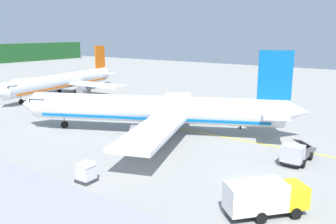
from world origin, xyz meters
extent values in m
cylinder|color=white|center=(8.40, 18.48, 3.50)|extent=(18.93, 34.13, 3.80)
cone|color=white|center=(0.13, 35.81, 3.50)|extent=(4.29, 3.72, 3.61)
cone|color=white|center=(16.84, 0.79, 3.90)|extent=(4.29, 4.28, 3.23)
cube|color=#192333|center=(1.08, 33.82, 4.36)|extent=(3.95, 3.56, 0.60)
cube|color=white|center=(1.01, 12.74, 2.83)|extent=(16.68, 9.87, 0.50)
cylinder|color=slate|center=(2.71, 15.54, 1.63)|extent=(3.36, 3.84, 2.20)
cube|color=white|center=(17.51, 20.61, 2.83)|extent=(16.15, 12.45, 0.50)
cylinder|color=slate|center=(14.26, 21.05, 1.63)|extent=(3.36, 3.84, 2.20)
cube|color=#0C66B2|center=(15.51, 3.58, 8.65)|extent=(2.22, 4.13, 6.50)
cube|color=white|center=(15.51, 3.58, 3.90)|extent=(10.76, 7.37, 0.24)
cube|color=#0C66B2|center=(8.40, 18.48, 2.46)|extent=(17.21, 30.80, 0.36)
cylinder|color=black|center=(2.51, 30.82, 0.55)|extent=(0.79, 1.14, 1.10)
cylinder|color=gray|center=(2.51, 30.82, 1.35)|extent=(0.20, 0.20, 0.50)
cylinder|color=black|center=(6.70, 16.00, 0.55)|extent=(0.79, 1.14, 1.10)
cylinder|color=gray|center=(6.70, 16.00, 1.35)|extent=(0.20, 0.20, 0.50)
cylinder|color=black|center=(11.39, 18.24, 0.55)|extent=(0.79, 1.14, 1.10)
cylinder|color=gray|center=(11.39, 18.24, 1.35)|extent=(0.20, 0.20, 0.50)
cylinder|color=silver|center=(21.57, 55.34, 3.18)|extent=(32.77, 9.39, 3.45)
cone|color=silver|center=(39.06, 58.60, 3.54)|extent=(3.39, 3.42, 2.93)
cube|color=#192333|center=(6.39, 52.51, 3.95)|extent=(2.68, 3.28, 0.54)
cube|color=silver|center=(24.87, 47.51, 2.57)|extent=(5.50, 14.83, 0.45)
cylinder|color=slate|center=(22.81, 49.66, 1.48)|extent=(3.22, 2.50, 2.00)
cube|color=silver|center=(21.83, 63.83, 2.57)|extent=(8.32, 15.17, 0.45)
cylinder|color=slate|center=(20.68, 61.09, 1.48)|extent=(3.22, 2.50, 2.00)
cube|color=#D8590C|center=(36.30, 58.09, 7.85)|extent=(3.99, 1.05, 5.90)
cube|color=silver|center=(36.30, 58.09, 3.54)|extent=(4.59, 9.82, 0.22)
cube|color=#D8590C|center=(21.57, 55.34, 2.23)|extent=(29.52, 8.62, 0.33)
cylinder|color=black|center=(9.36, 53.06, 0.50)|extent=(1.04, 0.50, 1.00)
cylinder|color=gray|center=(9.36, 53.06, 1.23)|extent=(0.18, 0.18, 0.45)
cylinder|color=black|center=(23.34, 53.27, 0.50)|extent=(1.04, 0.50, 1.00)
cylinder|color=gray|center=(23.34, 53.27, 1.23)|extent=(0.18, 0.18, 0.45)
cylinder|color=black|center=(22.47, 57.91, 0.50)|extent=(1.04, 0.50, 1.00)
cylinder|color=gray|center=(22.47, 57.91, 1.23)|extent=(0.18, 0.18, 0.45)
cube|color=yellow|center=(-3.34, -4.75, 1.50)|extent=(2.80, 2.84, 1.80)
cube|color=#192333|center=(-2.70, -5.31, 1.86)|extent=(1.28, 1.44, 0.94)
cube|color=white|center=(-5.77, -2.62, 1.72)|extent=(4.96, 4.73, 2.23)
cube|color=#262628|center=(-5.09, -3.21, 0.52)|extent=(5.88, 5.42, 0.16)
cylinder|color=black|center=(-2.84, -3.72, 0.45)|extent=(0.86, 0.80, 0.90)
cylinder|color=black|center=(-4.29, -5.38, 0.45)|extent=(0.86, 0.80, 0.90)
cylinder|color=black|center=(-5.04, -1.79, 0.45)|extent=(0.86, 0.80, 0.90)
cylinder|color=black|center=(-6.49, -3.45, 0.45)|extent=(0.86, 0.80, 0.90)
cube|color=silver|center=(6.65, -1.84, 1.50)|extent=(1.83, 2.22, 1.80)
cube|color=#192333|center=(5.80, -1.83, 1.86)|extent=(0.11, 1.85, 0.94)
cube|color=#4C4C51|center=(9.90, -1.88, 0.72)|extent=(4.74, 2.26, 0.24)
cube|color=#2D2D33|center=(10.30, -1.89, 1.70)|extent=(4.86, 0.97, 2.05)
cube|color=#262628|center=(9.00, -1.87, 0.52)|extent=(6.53, 1.63, 0.16)
cylinder|color=black|center=(6.93, -2.94, 0.45)|extent=(0.90, 0.29, 0.90)
cylinder|color=black|center=(6.96, -0.74, 0.45)|extent=(0.90, 0.29, 0.90)
cylinder|color=black|center=(9.89, -2.98, 0.45)|extent=(0.90, 0.29, 0.90)
cylinder|color=black|center=(9.92, -0.78, 0.45)|extent=(0.90, 0.29, 0.90)
cube|color=#333338|center=(-8.91, 13.19, 0.15)|extent=(1.69, 1.69, 0.30)
cube|color=silver|center=(-8.91, 13.19, 1.10)|extent=(1.49, 1.49, 1.61)
cube|color=silver|center=(-8.90, 12.68, 1.76)|extent=(1.49, 0.63, 0.55)
cylinder|color=#191E33|center=(1.19, 14.56, 0.41)|extent=(0.14, 0.14, 0.82)
cylinder|color=#191E33|center=(1.10, 14.71, 0.41)|extent=(0.14, 0.14, 0.82)
cube|color=orange|center=(1.14, 14.64, 1.13)|extent=(0.41, 0.49, 0.62)
cube|color=silver|center=(1.14, 14.64, 1.16)|extent=(0.43, 0.50, 0.06)
sphere|color=tan|center=(1.14, 14.64, 1.55)|extent=(0.22, 0.22, 0.22)
cylinder|color=orange|center=(1.28, 14.40, 1.16)|extent=(0.09, 0.09, 0.59)
cylinder|color=orange|center=(1.01, 14.87, 1.16)|extent=(0.09, 0.09, 0.59)
cylinder|color=#191E33|center=(17.47, 9.03, 0.42)|extent=(0.14, 0.14, 0.84)
cylinder|color=#191E33|center=(17.63, 8.96, 0.42)|extent=(0.14, 0.14, 0.84)
cube|color=orange|center=(17.55, 9.00, 1.15)|extent=(0.49, 0.38, 0.63)
cube|color=silver|center=(17.55, 9.00, 1.18)|extent=(0.50, 0.39, 0.06)
sphere|color=tan|center=(17.55, 9.00, 1.58)|extent=(0.23, 0.23, 0.23)
cylinder|color=orange|center=(17.30, 9.10, 1.18)|extent=(0.09, 0.09, 0.60)
cylinder|color=orange|center=(17.80, 8.89, 1.18)|extent=(0.09, 0.09, 0.60)
cube|color=yellow|center=(12.38, 13.48, 0.01)|extent=(0.30, 60.00, 0.01)
camera|label=1|loc=(-30.15, -11.68, 14.08)|focal=37.56mm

